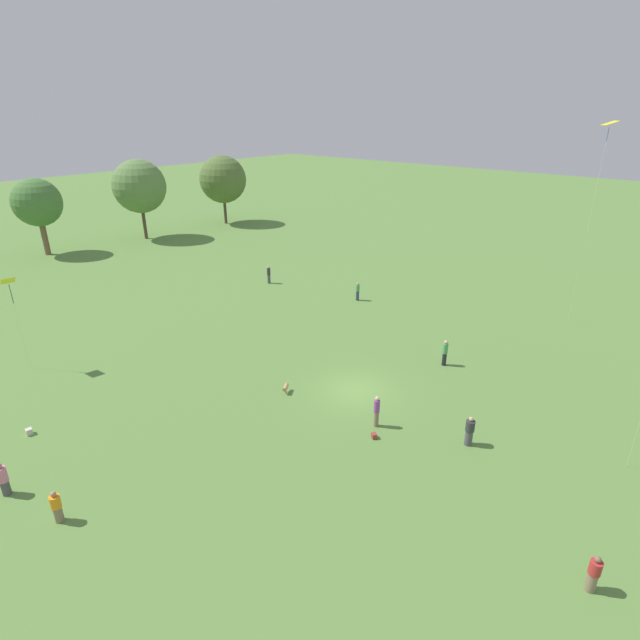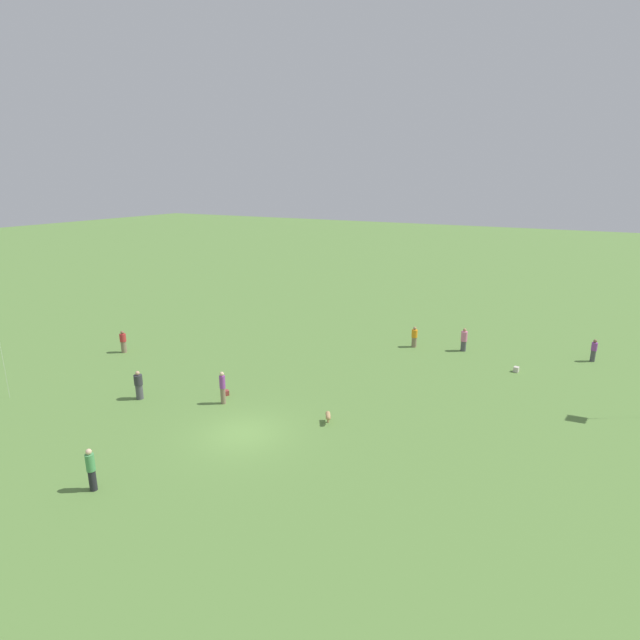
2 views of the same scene
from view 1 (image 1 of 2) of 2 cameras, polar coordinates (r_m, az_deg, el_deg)
ground_plane at (r=31.69m, az=4.16°, el=-8.08°), size 240.00×240.00×0.00m
tree_2 at (r=67.68m, az=-29.61°, el=11.58°), size 5.50×5.50×8.95m
tree_3 at (r=70.87m, az=-19.95°, el=14.16°), size 6.81×6.81×10.28m
tree_4 at (r=77.61m, az=-11.04°, el=15.49°), size 6.83×6.83×9.92m
person_0 at (r=27.79m, az=16.72°, el=-12.08°), size 0.53×0.53×1.71m
person_1 at (r=45.77m, az=4.32°, el=3.29°), size 0.46×0.46×1.72m
person_3 at (r=25.27m, az=-27.89°, el=-18.36°), size 0.60×0.60×1.58m
person_4 at (r=28.12m, az=6.49°, el=-10.31°), size 0.46×0.46×1.91m
person_5 at (r=50.43m, az=-5.88°, el=5.19°), size 0.36×0.36×1.80m
person_6 at (r=22.66m, az=28.79°, el=-24.09°), size 0.59×0.59×1.64m
person_7 at (r=35.19m, az=14.08°, el=-3.65°), size 0.45×0.45×1.87m
person_8 at (r=27.81m, az=-32.48°, el=-15.12°), size 0.62×0.62×1.73m
kite_2 at (r=37.33m, az=-32.02°, el=3.48°), size 0.92×0.80×6.53m
kite_5 at (r=43.41m, az=30.05°, el=17.97°), size 1.31×1.30×15.50m
dog_0 at (r=31.34m, az=-3.93°, el=-7.66°), size 0.72×0.54×0.54m
picnic_bag_0 at (r=31.96m, az=-30.29°, el=-10.95°), size 0.36×0.35×0.35m
picnic_bag_1 at (r=27.67m, az=6.20°, el=-13.01°), size 0.38×0.39×0.30m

